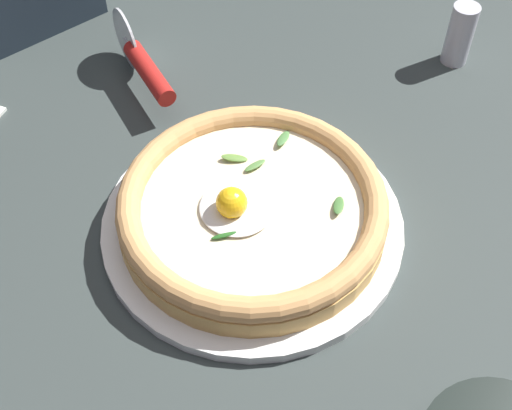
{
  "coord_description": "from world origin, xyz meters",
  "views": [
    {
      "loc": [
        0.31,
        -0.29,
        0.54
      ],
      "look_at": [
        0.01,
        0.0,
        0.03
      ],
      "focal_mm": 47.98,
      "sensor_mm": 36.0,
      "label": 1
    }
  ],
  "objects": [
    {
      "name": "pizza_cutter",
      "position": [
        -0.24,
        0.06,
        0.04
      ],
      "size": [
        0.16,
        0.06,
        0.07
      ],
      "color": "silver",
      "rests_on": "ground"
    },
    {
      "name": "ground_plane",
      "position": [
        0.0,
        0.0,
        -0.01
      ],
      "size": [
        2.4,
        2.4,
        0.03
      ],
      "primitive_type": "cube",
      "color": "#353E3B",
      "rests_on": "ground"
    },
    {
      "name": "pizza",
      "position": [
        0.01,
        0.0,
        0.03
      ],
      "size": [
        0.26,
        0.26,
        0.06
      ],
      "color": "#DFAB5C",
      "rests_on": "pizza_plate"
    },
    {
      "name": "pepper_shaker",
      "position": [
        -0.01,
        0.36,
        0.04
      ],
      "size": [
        0.03,
        0.03,
        0.08
      ],
      "primitive_type": "cylinder",
      "color": "silver",
      "rests_on": "ground"
    },
    {
      "name": "pizza_plate",
      "position": [
        0.01,
        0.0,
        0.01
      ],
      "size": [
        0.3,
        0.3,
        0.01
      ],
      "primitive_type": "cylinder",
      "color": "white",
      "rests_on": "ground"
    }
  ]
}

